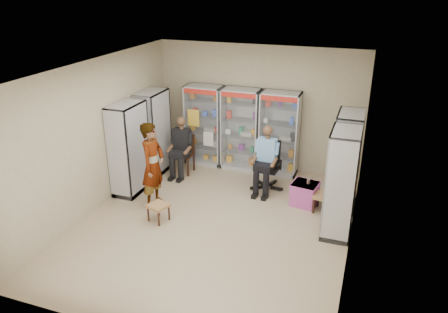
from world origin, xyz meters
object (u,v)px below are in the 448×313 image
(cabinet_back_mid, at_px, (241,130))
(wooden_chair, at_px, (184,154))
(cabinet_right_near, at_px, (341,183))
(seated_shopkeeper, at_px, (267,160))
(woven_stool_b, at_px, (159,212))
(cabinet_left_far, at_px, (153,133))
(pink_trunk, at_px, (305,194))
(cabinet_back_left, at_px, (204,125))
(cabinet_back_right, at_px, (279,134))
(woven_stool_a, at_px, (323,203))
(standing_man, at_px, (153,165))
(office_chair, at_px, (267,166))
(cabinet_left_near, at_px, (129,149))
(cabinet_right_far, at_px, (346,161))

(cabinet_back_mid, xyz_separation_m, wooden_chair, (-1.20, -0.73, -0.53))
(cabinet_back_mid, distance_m, cabinet_right_near, 3.41)
(cabinet_back_mid, relative_size, cabinet_right_near, 1.00)
(cabinet_back_mid, bearing_deg, seated_shopkeeper, -46.81)
(woven_stool_b, bearing_deg, cabinet_right_near, 12.84)
(cabinet_right_near, height_order, woven_stool_b, cabinet_right_near)
(cabinet_right_near, bearing_deg, cabinet_left_far, 73.75)
(cabinet_back_mid, relative_size, cabinet_left_far, 1.00)
(cabinet_back_mid, distance_m, pink_trunk, 2.41)
(seated_shopkeeper, bearing_deg, pink_trunk, -20.50)
(cabinet_back_left, relative_size, woven_stool_b, 5.65)
(woven_stool_b, bearing_deg, seated_shopkeeper, 50.98)
(cabinet_back_right, xyz_separation_m, woven_stool_a, (1.30, -1.56, -0.81))
(pink_trunk, xyz_separation_m, woven_stool_a, (0.41, -0.19, -0.05))
(cabinet_back_left, bearing_deg, wooden_chair, -108.90)
(wooden_chair, bearing_deg, seated_shopkeeper, -6.41)
(cabinet_back_right, bearing_deg, woven_stool_a, -50.21)
(cabinet_back_mid, distance_m, cabinet_back_right, 0.95)
(seated_shopkeeper, bearing_deg, cabinet_back_right, 90.39)
(cabinet_right_near, xyz_separation_m, woven_stool_b, (-3.31, -0.75, -0.82))
(cabinet_back_right, relative_size, standing_man, 1.11)
(office_chair, distance_m, woven_stool_b, 2.66)
(cabinet_back_left, relative_size, standing_man, 1.11)
(cabinet_left_near, relative_size, woven_stool_b, 5.65)
(pink_trunk, bearing_deg, cabinet_right_near, -49.16)
(cabinet_back_mid, distance_m, standing_man, 2.67)
(wooden_chair, bearing_deg, woven_stool_a, -13.54)
(cabinet_right_near, bearing_deg, standing_man, 93.11)
(cabinet_left_far, bearing_deg, cabinet_back_left, 135.00)
(cabinet_right_far, height_order, woven_stool_b, cabinet_right_far)
(office_chair, distance_m, seated_shopkeeper, 0.16)
(woven_stool_b, bearing_deg, cabinet_back_right, 60.66)
(office_chair, bearing_deg, cabinet_back_left, 156.63)
(cabinet_right_near, distance_m, woven_stool_a, 1.10)
(seated_shopkeeper, bearing_deg, cabinet_left_far, -177.85)
(cabinet_back_right, xyz_separation_m, pink_trunk, (0.89, -1.37, -0.76))
(pink_trunk, distance_m, woven_stool_b, 3.03)
(pink_trunk, bearing_deg, wooden_chair, 168.12)
(cabinet_back_left, xyz_separation_m, standing_man, (-0.15, -2.43, -0.10))
(cabinet_left_near, distance_m, woven_stool_b, 1.71)
(office_chair, height_order, woven_stool_a, office_chair)
(cabinet_left_far, xyz_separation_m, woven_stool_a, (4.13, -0.63, -0.81))
(cabinet_right_far, bearing_deg, standing_man, 109.47)
(office_chair, relative_size, pink_trunk, 2.22)
(cabinet_left_far, height_order, pink_trunk, cabinet_left_far)
(cabinet_right_far, relative_size, woven_stool_b, 5.65)
(cabinet_left_far, height_order, cabinet_left_near, same)
(wooden_chair, bearing_deg, standing_man, -86.51)
(cabinet_back_left, height_order, cabinet_back_right, same)
(cabinet_right_near, bearing_deg, cabinet_back_mid, 49.16)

